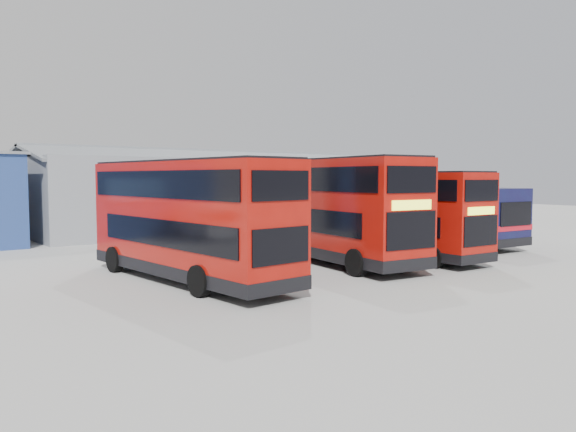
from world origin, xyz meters
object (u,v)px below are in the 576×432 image
(double_decker_left, at_px, (187,221))
(double_decker_centre, at_px, (329,211))
(maintenance_shed, at_px, (228,192))
(double_decker_right, at_px, (397,215))
(single_decker_blue, at_px, (426,215))

(double_decker_left, relative_size, double_decker_centre, 0.95)
(maintenance_shed, height_order, double_decker_left, maintenance_shed)
(double_decker_centre, bearing_deg, double_decker_right, -6.94)
(double_decker_centre, xyz_separation_m, single_decker_blue, (9.45, 2.02, -0.69))
(maintenance_shed, bearing_deg, single_decker_blue, -80.09)
(double_decker_right, xyz_separation_m, single_decker_blue, (5.95, 2.97, -0.41))
(maintenance_shed, distance_m, double_decker_left, 23.76)
(maintenance_shed, distance_m, single_decker_blue, 17.22)
(maintenance_shed, relative_size, double_decker_centre, 2.74)
(double_decker_left, distance_m, double_decker_centre, 7.27)
(double_decker_left, bearing_deg, maintenance_shed, -129.05)
(double_decker_left, height_order, single_decker_blue, double_decker_left)
(single_decker_blue, bearing_deg, double_decker_left, 13.90)
(maintenance_shed, distance_m, double_decker_centre, 20.03)
(maintenance_shed, height_order, double_decker_right, maintenance_shed)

